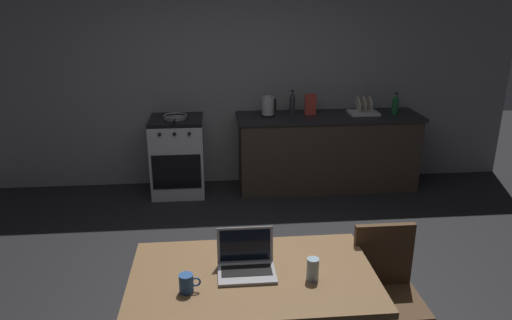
{
  "coord_description": "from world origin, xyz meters",
  "views": [
    {
      "loc": [
        -0.21,
        -3.06,
        2.22
      ],
      "look_at": [
        0.16,
        0.84,
        0.87
      ],
      "focal_mm": 33.56,
      "sensor_mm": 36.0,
      "label": 1
    }
  ],
  "objects_px": {
    "cereal_box": "(310,105)",
    "coffee_mug": "(187,283)",
    "drinking_glass": "(313,269)",
    "chair": "(386,287)",
    "bottle": "(395,104)",
    "bottle_b": "(292,103)",
    "laptop": "(246,264)",
    "stove_oven": "(178,156)",
    "frying_pan": "(175,117)",
    "electric_kettle": "(268,107)",
    "dining_table": "(253,285)",
    "dish_rack": "(363,110)"
  },
  "relations": [
    {
      "from": "frying_pan",
      "to": "bottle_b",
      "type": "height_order",
      "value": "bottle_b"
    },
    {
      "from": "stove_oven",
      "to": "bottle_b",
      "type": "distance_m",
      "value": 1.48
    },
    {
      "from": "stove_oven",
      "to": "bottle_b",
      "type": "height_order",
      "value": "bottle_b"
    },
    {
      "from": "dining_table",
      "to": "dish_rack",
      "type": "xyz_separation_m",
      "value": [
        1.58,
        3.07,
        0.26
      ]
    },
    {
      "from": "dining_table",
      "to": "frying_pan",
      "type": "distance_m",
      "value": 3.11
    },
    {
      "from": "drinking_glass",
      "to": "cereal_box",
      "type": "height_order",
      "value": "cereal_box"
    },
    {
      "from": "electric_kettle",
      "to": "bottle",
      "type": "distance_m",
      "value": 1.5
    },
    {
      "from": "drinking_glass",
      "to": "cereal_box",
      "type": "distance_m",
      "value": 3.24
    },
    {
      "from": "electric_kettle",
      "to": "frying_pan",
      "type": "relative_size",
      "value": 0.54
    },
    {
      "from": "drinking_glass",
      "to": "cereal_box",
      "type": "bearing_deg",
      "value": 78.86
    },
    {
      "from": "laptop",
      "to": "coffee_mug",
      "type": "distance_m",
      "value": 0.36
    },
    {
      "from": "dining_table",
      "to": "electric_kettle",
      "type": "xyz_separation_m",
      "value": [
        0.44,
        3.07,
        0.33
      ]
    },
    {
      "from": "stove_oven",
      "to": "drinking_glass",
      "type": "xyz_separation_m",
      "value": [
        0.94,
        -3.15,
        0.37
      ]
    },
    {
      "from": "chair",
      "to": "bottle",
      "type": "height_order",
      "value": "bottle"
    },
    {
      "from": "chair",
      "to": "cereal_box",
      "type": "distance_m",
      "value": 2.97
    },
    {
      "from": "bottle",
      "to": "stove_oven",
      "type": "bearing_deg",
      "value": 178.93
    },
    {
      "from": "stove_oven",
      "to": "drinking_glass",
      "type": "distance_m",
      "value": 3.3
    },
    {
      "from": "bottle",
      "to": "drinking_glass",
      "type": "distance_m",
      "value": 3.5
    },
    {
      "from": "frying_pan",
      "to": "dish_rack",
      "type": "xyz_separation_m",
      "value": [
        2.2,
        0.03,
        0.02
      ]
    },
    {
      "from": "bottle",
      "to": "cereal_box",
      "type": "xyz_separation_m",
      "value": [
        -0.99,
        0.07,
        0.0
      ]
    },
    {
      "from": "bottle",
      "to": "frying_pan",
      "type": "distance_m",
      "value": 2.56
    },
    {
      "from": "dish_rack",
      "to": "stove_oven",
      "type": "bearing_deg",
      "value": -179.94
    },
    {
      "from": "stove_oven",
      "to": "drinking_glass",
      "type": "bearing_deg",
      "value": -73.45
    },
    {
      "from": "coffee_mug",
      "to": "frying_pan",
      "type": "bearing_deg",
      "value": 94.72
    },
    {
      "from": "cereal_box",
      "to": "coffee_mug",
      "type": "bearing_deg",
      "value": -111.98
    },
    {
      "from": "dish_rack",
      "to": "bottle_b",
      "type": "height_order",
      "value": "bottle_b"
    },
    {
      "from": "electric_kettle",
      "to": "frying_pan",
      "type": "bearing_deg",
      "value": -178.5
    },
    {
      "from": "bottle",
      "to": "drinking_glass",
      "type": "relative_size",
      "value": 2.07
    },
    {
      "from": "electric_kettle",
      "to": "cereal_box",
      "type": "height_order",
      "value": "cereal_box"
    },
    {
      "from": "stove_oven",
      "to": "laptop",
      "type": "bearing_deg",
      "value": -79.16
    },
    {
      "from": "chair",
      "to": "bottle",
      "type": "distance_m",
      "value": 3.09
    },
    {
      "from": "dining_table",
      "to": "cereal_box",
      "type": "height_order",
      "value": "cereal_box"
    },
    {
      "from": "dining_table",
      "to": "electric_kettle",
      "type": "bearing_deg",
      "value": 81.79
    },
    {
      "from": "stove_oven",
      "to": "coffee_mug",
      "type": "bearing_deg",
      "value": -85.39
    },
    {
      "from": "laptop",
      "to": "dish_rack",
      "type": "xyz_separation_m",
      "value": [
        1.61,
        3.04,
        0.15
      ]
    },
    {
      "from": "bottle_b",
      "to": "coffee_mug",
      "type": "bearing_deg",
      "value": -108.46
    },
    {
      "from": "frying_pan",
      "to": "electric_kettle",
      "type": "bearing_deg",
      "value": 1.5
    },
    {
      "from": "chair",
      "to": "laptop",
      "type": "relative_size",
      "value": 2.76
    },
    {
      "from": "drinking_glass",
      "to": "dining_table",
      "type": "bearing_deg",
      "value": 165.64
    },
    {
      "from": "dining_table",
      "to": "bottle",
      "type": "bearing_deg",
      "value": 57.3
    },
    {
      "from": "electric_kettle",
      "to": "drinking_glass",
      "type": "xyz_separation_m",
      "value": [
        -0.12,
        -3.15,
        -0.2
      ]
    },
    {
      "from": "bottle",
      "to": "coffee_mug",
      "type": "xyz_separation_m",
      "value": [
        -2.29,
        -3.15,
        -0.22
      ]
    },
    {
      "from": "electric_kettle",
      "to": "coffee_mug",
      "type": "xyz_separation_m",
      "value": [
        -0.8,
        -3.2,
        -0.21
      ]
    },
    {
      "from": "chair",
      "to": "laptop",
      "type": "distance_m",
      "value": 0.94
    },
    {
      "from": "bottle",
      "to": "dish_rack",
      "type": "distance_m",
      "value": 0.37
    },
    {
      "from": "frying_pan",
      "to": "drinking_glass",
      "type": "distance_m",
      "value": 3.26
    },
    {
      "from": "bottle",
      "to": "bottle_b",
      "type": "bearing_deg",
      "value": 173.81
    },
    {
      "from": "stove_oven",
      "to": "frying_pan",
      "type": "bearing_deg",
      "value": -99.81
    },
    {
      "from": "stove_oven",
      "to": "bottle",
      "type": "bearing_deg",
      "value": -1.07
    },
    {
      "from": "dining_table",
      "to": "electric_kettle",
      "type": "relative_size",
      "value": 5.73
    }
  ]
}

